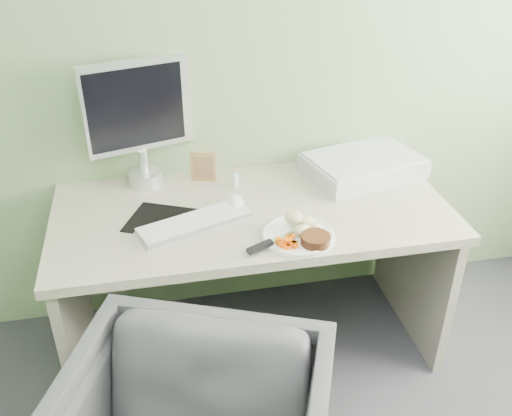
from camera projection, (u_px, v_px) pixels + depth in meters
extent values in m
plane|color=gray|center=(234.00, 31.00, 2.30)|extent=(3.50, 0.00, 3.50)
cube|color=#A9A48D|center=(252.00, 213.00, 2.32)|extent=(1.60, 0.75, 0.04)
cube|color=#9F9688|center=(74.00, 306.00, 2.38)|extent=(0.04, 0.70, 0.69)
cube|color=#9F9688|center=(414.00, 263.00, 2.63)|extent=(0.04, 0.70, 0.69)
cylinder|color=white|center=(298.00, 236.00, 2.12)|extent=(0.27, 0.27, 0.01)
cylinder|color=black|center=(315.00, 239.00, 2.06)|extent=(0.14, 0.14, 0.03)
ellipsoid|color=tan|center=(304.00, 225.00, 2.11)|extent=(0.13, 0.10, 0.07)
cube|color=#F75605|center=(286.00, 240.00, 2.05)|extent=(0.08, 0.07, 0.04)
cube|color=silver|center=(290.00, 234.00, 2.10)|extent=(0.15, 0.09, 0.01)
cube|color=black|center=(260.00, 247.00, 2.03)|extent=(0.11, 0.07, 0.02)
cube|color=black|center=(162.00, 220.00, 2.23)|extent=(0.33, 0.31, 0.00)
cube|color=white|center=(195.00, 222.00, 2.19)|extent=(0.46, 0.27, 0.02)
ellipsoid|color=white|center=(236.00, 202.00, 2.31)|extent=(0.07, 0.12, 0.04)
cube|color=#A7754E|center=(203.00, 167.00, 2.48)|extent=(0.11, 0.04, 0.14)
cylinder|color=white|center=(235.00, 181.00, 2.45)|extent=(0.03, 0.03, 0.06)
cone|color=#98CFF3|center=(235.00, 173.00, 2.43)|extent=(0.02, 0.02, 0.02)
cube|color=#B9BCC1|center=(363.00, 166.00, 2.55)|extent=(0.56, 0.44, 0.08)
cylinder|color=silver|center=(145.00, 178.00, 2.47)|extent=(0.14, 0.14, 0.06)
cylinder|color=silver|center=(144.00, 162.00, 2.43)|extent=(0.04, 0.04, 0.10)
cube|color=silver|center=(137.00, 106.00, 2.33)|extent=(0.44, 0.16, 0.38)
cube|color=black|center=(138.00, 108.00, 2.31)|extent=(0.39, 0.12, 0.33)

